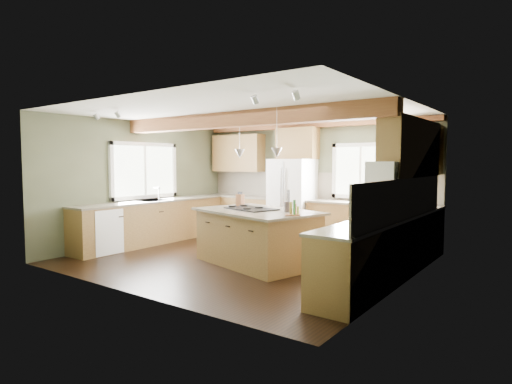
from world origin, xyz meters
The scene contains 37 objects.
floor centered at (0.00, 0.00, 0.00)m, with size 5.60×5.60×0.00m, color black.
ceiling centered at (0.00, 0.00, 2.60)m, with size 5.60×5.60×0.00m, color silver.
wall_back centered at (0.00, 2.50, 1.30)m, with size 5.60×5.60×0.00m, color #454A34.
wall_left centered at (-2.80, 0.00, 1.30)m, with size 5.00×5.00×0.00m, color #454A34.
wall_right centered at (2.80, 0.00, 1.30)m, with size 5.00×5.00×0.00m, color #454A34.
ceiling_beam centered at (0.00, -0.17, 2.47)m, with size 5.55×0.26×0.26m, color brown.
soffit_trim centered at (0.00, 2.40, 2.54)m, with size 5.55×0.20×0.10m, color brown.
backsplash_back centered at (0.00, 2.48, 1.21)m, with size 5.58×0.03×0.58m, color brown.
backsplash_right centered at (2.78, 0.05, 1.21)m, with size 0.03×3.70×0.58m, color brown.
base_cab_back_left centered at (-1.79, 2.20, 0.44)m, with size 2.02×0.60×0.88m, color brown.
counter_back_left centered at (-1.79, 2.20, 0.90)m, with size 2.06×0.64×0.04m, color #474134.
base_cab_back_right centered at (1.49, 2.20, 0.44)m, with size 2.62×0.60×0.88m, color brown.
counter_back_right centered at (1.49, 2.20, 0.90)m, with size 2.66×0.64×0.04m, color #474134.
base_cab_left centered at (-2.50, 0.05, 0.44)m, with size 0.60×3.70×0.88m, color brown.
counter_left centered at (-2.50, 0.05, 0.90)m, with size 0.64×3.74×0.04m, color #474134.
base_cab_right centered at (2.50, 0.05, 0.44)m, with size 0.60×3.70×0.88m, color brown.
counter_right centered at (2.50, 0.05, 0.90)m, with size 0.64×3.74×0.04m, color #474134.
upper_cab_back_left centered at (-1.99, 2.33, 1.95)m, with size 1.40×0.35×0.90m, color brown.
upper_cab_over_fridge centered at (-0.30, 2.33, 2.15)m, with size 0.96×0.35×0.70m, color brown.
upper_cab_right centered at (2.62, 0.90, 1.95)m, with size 0.35×2.20×0.90m, color brown.
upper_cab_back_corner centered at (2.30, 2.33, 1.95)m, with size 0.90×0.35×0.90m, color brown.
window_left centered at (-2.78, 0.05, 1.55)m, with size 0.04×1.60×1.05m, color white.
window_back centered at (1.15, 2.48, 1.55)m, with size 1.10×0.04×1.00m, color white.
sink centered at (-2.50, 0.05, 0.91)m, with size 0.50×0.65×0.03m, color #262628.
faucet centered at (-2.32, 0.05, 1.05)m, with size 0.02×0.02×0.28m, color #B2B2B7.
dishwasher centered at (-2.49, -1.25, 0.43)m, with size 0.60×0.60×0.84m, color white.
oven centered at (2.49, -1.25, 0.43)m, with size 0.60×0.72×0.84m, color white.
microwave centered at (2.58, -0.05, 1.55)m, with size 0.40×0.70×0.38m, color white.
pendant_left centered at (-0.08, -0.04, 1.88)m, with size 0.18×0.18×0.16m, color #B2B2B7.
pendant_right centered at (0.88, -0.30, 1.88)m, with size 0.18×0.18×0.16m, color #B2B2B7.
refrigerator centered at (-0.30, 2.12, 0.90)m, with size 0.90×0.74×1.80m, color white.
island centered at (0.40, -0.17, 0.44)m, with size 1.97×1.20×0.88m, color brown.
island_top centered at (0.40, -0.17, 0.90)m, with size 2.10×1.34×0.04m, color #474134.
cooktop centered at (0.24, -0.13, 0.93)m, with size 0.85×0.57×0.02m, color black.
knife_block centered at (-0.23, 0.16, 1.03)m, with size 0.13×0.10×0.22m, color brown.
utensil_crock centered at (0.96, -0.09, 1.00)m, with size 0.13×0.13×0.17m, color #3A312E.
bottle_tray centered at (1.25, -0.42, 1.03)m, with size 0.25×0.25×0.23m, color brown, non-canonical shape.
Camera 1 is at (4.62, -6.00, 1.73)m, focal length 30.00 mm.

